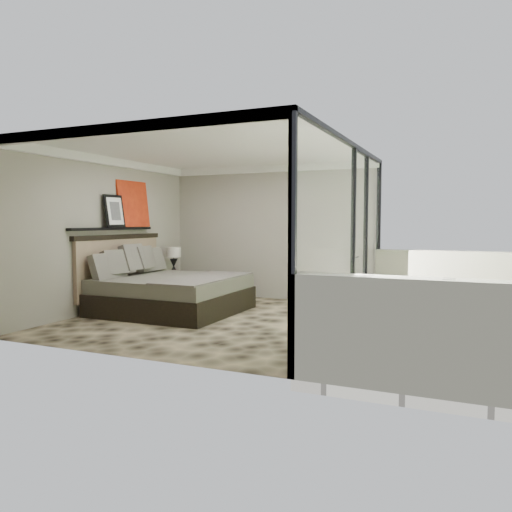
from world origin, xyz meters
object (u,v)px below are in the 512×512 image
at_px(bed, 167,291).
at_px(ottoman, 497,313).
at_px(table_lamp, 174,257).
at_px(nightstand, 173,287).
at_px(lounger, 413,327).

relative_size(bed, ottoman, 5.18).
bearing_deg(table_lamp, nightstand, -90.29).
height_order(table_lamp, lounger, table_lamp).
distance_m(nightstand, table_lamp, 0.64).
bearing_deg(bed, table_lamp, 118.86).
distance_m(nightstand, lounger, 5.53).
relative_size(nightstand, ottoman, 1.05).
height_order(bed, table_lamp, bed).
xyz_separation_m(nightstand, lounger, (5.15, -2.02, -0.03)).
height_order(bed, nightstand, bed).
bearing_deg(ottoman, bed, -170.97).
bearing_deg(nightstand, ottoman, -16.78).
distance_m(ottoman, lounger, 1.84).
relative_size(table_lamp, ottoman, 1.23).
height_order(nightstand, table_lamp, table_lamp).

